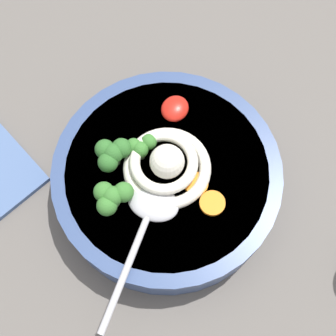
{
  "coord_description": "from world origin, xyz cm",
  "views": [
    {
      "loc": [
        17.2,
        12.46,
        58.39
      ],
      "look_at": [
        -0.27,
        2.34,
        8.69
      ],
      "focal_mm": 48.39,
      "sensor_mm": 36.0,
      "label": 1
    }
  ],
  "objects": [
    {
      "name": "table_slab",
      "position": [
        0.0,
        0.0,
        1.41
      ],
      "size": [
        117.1,
        117.1,
        2.82
      ],
      "primitive_type": "cube",
      "color": "#5B5651",
      "rests_on": "ground"
    },
    {
      "name": "broccoli_floret_rear",
      "position": [
        6.59,
        -0.95,
        10.94
      ],
      "size": [
        4.54,
        3.91,
        3.59
      ],
      "color": "#7A9E60",
      "rests_on": "soup_bowl"
    },
    {
      "name": "broccoli_floret_beside_noodles",
      "position": [
        2.2,
        -3.67,
        10.96
      ],
      "size": [
        4.59,
        3.95,
        3.63
      ],
      "color": "#7A9E60",
      "rests_on": "soup_bowl"
    },
    {
      "name": "carrot_slice_far",
      "position": [
        1.04,
        8.96,
        8.93
      ],
      "size": [
        2.98,
        2.98,
        0.48
      ],
      "primitive_type": "cylinder",
      "color": "orange",
      "rests_on": "soup_bowl"
    },
    {
      "name": "noodle_pile",
      "position": [
        -0.15,
        2.25,
        10.12
      ],
      "size": [
        11.39,
        11.17,
        4.58
      ],
      "color": "silver",
      "rests_on": "soup_bowl"
    },
    {
      "name": "chili_sauce_dollop",
      "position": [
        -7.25,
        -0.72,
        9.52
      ],
      "size": [
        3.68,
        3.32,
        1.66
      ],
      "primitive_type": "ellipsoid",
      "color": "red",
      "rests_on": "soup_bowl"
    },
    {
      "name": "carrot_slice_center",
      "position": [
        -0.16,
        6.26,
        9.08
      ],
      "size": [
        2.81,
        2.81,
        0.77
      ],
      "primitive_type": "cylinder",
      "color": "orange",
      "rests_on": "soup_bowl"
    },
    {
      "name": "soup_bowl",
      "position": [
        -0.27,
        2.34,
        5.85
      ],
      "size": [
        27.61,
        27.61,
        5.86
      ],
      "color": "#334775",
      "rests_on": "table_slab"
    },
    {
      "name": "broccoli_floret_right",
      "position": [
        -0.46,
        -1.35,
        10.52
      ],
      "size": [
        3.69,
        3.18,
        2.92
      ],
      "color": "#7A9E60",
      "rests_on": "soup_bowl"
    },
    {
      "name": "soup_spoon",
      "position": [
        5.86,
        3.4,
        9.49
      ],
      "size": [
        17.53,
        6.66,
        1.6
      ],
      "rotation": [
        0.0,
        0.0,
        0.17
      ],
      "color": "#B7B7BC",
      "rests_on": "soup_bowl"
    }
  ]
}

